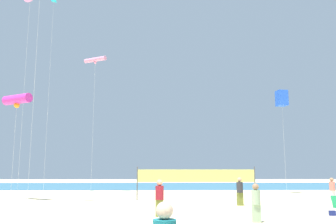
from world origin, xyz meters
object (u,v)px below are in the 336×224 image
object	(u,v)px
kite_pink_tube	(95,60)
kite_cyan_diamond	(54,5)
beach_handbag	(332,213)
kite_magenta_tube	(17,100)
beachgoer_sage_shirt	(256,201)
kite_blue_box	(282,98)
beachgoer_coral_shirt	(332,189)
beachgoer_maroon_shirt	(160,197)
volleyball_net	(196,177)
beachgoer_charcoal_shirt	(240,190)

from	to	relation	value
kite_pink_tube	kite_cyan_diamond	bearing A→B (deg)	-157.23
beach_handbag	kite_pink_tube	world-z (taller)	kite_pink_tube
kite_pink_tube	kite_magenta_tube	distance (m)	11.65
beachgoer_sage_shirt	kite_blue_box	distance (m)	19.37
kite_pink_tube	kite_blue_box	xyz separation A→B (m)	(17.81, -3.11, -4.51)
kite_blue_box	beach_handbag	bearing A→B (deg)	-101.35
beachgoer_coral_shirt	beachgoer_sage_shirt	distance (m)	12.34
beachgoer_maroon_shirt	kite_cyan_diamond	distance (m)	25.72
volleyball_net	kite_magenta_tube	distance (m)	14.23
beachgoer_maroon_shirt	kite_magenta_tube	bearing A→B (deg)	-81.10
beachgoer_maroon_shirt	beachgoer_sage_shirt	bearing A→B (deg)	112.47
kite_blue_box	kite_cyan_diamond	bearing A→B (deg)	176.21
beach_handbag	volleyball_net	bearing A→B (deg)	123.21
volleyball_net	kite_pink_tube	bearing A→B (deg)	137.09
kite_pink_tube	kite_cyan_diamond	distance (m)	6.66
beachgoer_sage_shirt	beach_handbag	world-z (taller)	beachgoer_sage_shirt
kite_blue_box	beachgoer_charcoal_shirt	bearing A→B (deg)	-123.59
kite_pink_tube	kite_blue_box	world-z (taller)	kite_pink_tube
volleyball_net	kite_cyan_diamond	bearing A→B (deg)	152.30
beachgoer_charcoal_shirt	volleyball_net	world-z (taller)	volleyball_net
beachgoer_maroon_shirt	volleyball_net	bearing A→B (deg)	-149.56
beachgoer_maroon_shirt	kite_cyan_diamond	xyz separation A→B (m)	(-10.57, 15.82, 17.31)
beach_handbag	kite_blue_box	size ratio (longest dim) A/B	0.03
kite_cyan_diamond	beachgoer_maroon_shirt	bearing A→B (deg)	-56.24
volleyball_net	beach_handbag	distance (m)	10.49
beach_handbag	beachgoer_maroon_shirt	bearing A→B (deg)	-178.76
beachgoer_charcoal_shirt	beachgoer_maroon_shirt	xyz separation A→B (m)	(-4.96, -4.98, 0.01)
beachgoer_sage_shirt	kite_magenta_tube	world-z (taller)	kite_magenta_tube
beachgoer_charcoal_shirt	kite_blue_box	bearing A→B (deg)	142.53
beachgoer_maroon_shirt	beachgoer_coral_shirt	bearing A→B (deg)	169.44
beachgoer_charcoal_shirt	beachgoer_sage_shirt	xyz separation A→B (m)	(-0.85, -6.87, -0.05)
beachgoer_coral_shirt	kite_blue_box	xyz separation A→B (m)	(-0.82, 6.79, 7.77)
beachgoer_charcoal_shirt	beachgoer_maroon_shirt	bearing A→B (deg)	-48.79
kite_cyan_diamond	kite_blue_box	world-z (taller)	kite_cyan_diamond
beachgoer_maroon_shirt	beachgoer_sage_shirt	size ratio (longest dim) A/B	1.07
beachgoer_sage_shirt	kite_cyan_diamond	size ratio (longest dim) A/B	0.09
kite_magenta_tube	kite_blue_box	bearing A→B (deg)	15.91
kite_pink_tube	kite_cyan_diamond	xyz separation A→B (m)	(-3.97, -1.67, 5.08)
beachgoer_maroon_shirt	kite_blue_box	bearing A→B (deg)	-170.74
kite_magenta_tube	beach_handbag	bearing A→B (deg)	-23.19
beachgoer_maroon_shirt	kite_pink_tube	bearing A→B (deg)	-112.11
beachgoer_sage_shirt	beach_handbag	xyz separation A→B (m)	(4.24, 2.07, -0.74)
beachgoer_sage_shirt	kite_blue_box	xyz separation A→B (m)	(7.09, 16.27, 7.78)
kite_cyan_diamond	beachgoer_sage_shirt	bearing A→B (deg)	-50.33
beachgoer_coral_shirt	kite_cyan_diamond	distance (m)	29.66
beach_handbag	kite_cyan_diamond	size ratio (longest dim) A/B	0.02
beach_handbag	kite_magenta_tube	xyz separation A→B (m)	(-18.76, 8.04, 7.09)
beach_handbag	beachgoer_sage_shirt	bearing A→B (deg)	-153.93
beachgoer_maroon_shirt	beach_handbag	bearing A→B (deg)	138.43
beachgoer_charcoal_shirt	kite_cyan_diamond	distance (m)	25.67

